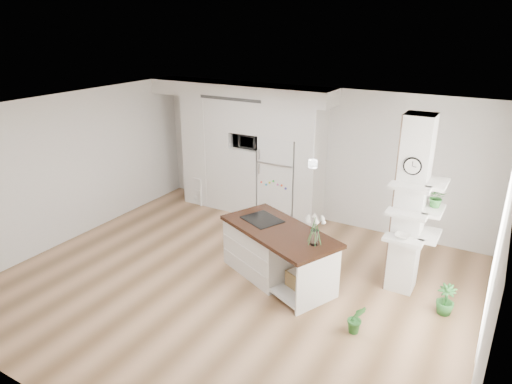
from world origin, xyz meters
TOP-DOWN VIEW (x-y plane):
  - floor at (0.00, 0.00)m, footprint 7.00×6.00m
  - room at (0.00, 0.00)m, footprint 7.04×6.04m
  - cabinet_wall at (-1.45, 2.67)m, footprint 4.00×0.71m
  - refrigerator at (-0.53, 2.68)m, footprint 0.78×0.69m
  - column at (2.38, 1.13)m, footprint 0.69×0.90m
  - window at (3.48, 0.30)m, footprint 0.00×2.40m
  - pendant_light at (1.70, 0.15)m, footprint 0.12×0.12m
  - kitchen_island at (0.36, 0.55)m, footprint 2.16×1.65m
  - bookshelf at (-2.54, 2.50)m, footprint 0.57×0.39m
  - floor_plant_a at (2.06, -0.22)m, footprint 0.29×0.27m
  - floor_plant_b at (3.00, 0.81)m, footprint 0.29×0.29m
  - microwave at (-1.27, 2.62)m, footprint 0.54×0.37m
  - shelf_plant at (2.63, 1.30)m, footprint 0.27×0.23m
  - decor_bowl at (2.30, 0.90)m, footprint 0.22×0.22m

SIDE VIEW (x-z plane):
  - floor at x=0.00m, z-range -0.01..0.01m
  - floor_plant_a at x=2.06m, z-range 0.00..0.43m
  - floor_plant_b at x=3.00m, z-range 0.00..0.45m
  - bookshelf at x=-2.54m, z-range -0.03..0.59m
  - kitchen_island at x=0.36m, z-range -0.26..1.18m
  - refrigerator at x=-0.53m, z-range 0.00..1.75m
  - decor_bowl at x=2.30m, z-range 0.98..1.03m
  - column at x=2.38m, z-range 0.00..2.70m
  - window at x=3.48m, z-range 0.30..2.70m
  - cabinet_wall at x=-1.45m, z-range 0.16..2.86m
  - shelf_plant at x=2.63m, z-range 1.38..1.67m
  - microwave at x=-1.27m, z-range 1.42..1.72m
  - room at x=0.00m, z-range 0.50..3.22m
  - pendant_light at x=1.70m, z-range 2.07..2.17m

